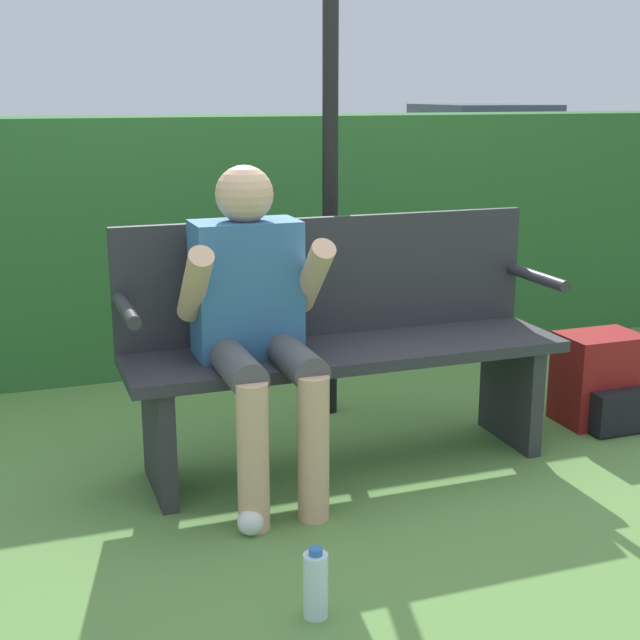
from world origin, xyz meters
The scene contains 9 objects.
ground_plane centered at (0.00, 0.00, 0.00)m, with size 40.00×40.00×0.00m, color #5B8942.
hedge_back centered at (0.00, 1.65, 0.67)m, with size 12.00×0.54×1.34m.
park_bench centered at (0.00, 0.07, 0.50)m, with size 1.75×0.46×0.98m.
person_seated centered at (-0.39, -0.07, 0.68)m, with size 0.53×0.62×1.21m.
backpack centered at (1.25, 0.05, 0.19)m, with size 0.36×0.34×0.41m.
water_bottle centered at (-0.48, -0.98, 0.10)m, with size 0.07×0.07×0.22m.
signpost centered at (0.15, 0.59, 1.36)m, with size 0.42×0.09×2.36m.
parked_car centered at (5.76, 9.07, 0.63)m, with size 2.16×4.35×1.29m.
litter_crumple centered at (-0.52, -0.44, 0.05)m, with size 0.09×0.09×0.09m.
Camera 1 is at (-1.24, -3.12, 1.46)m, focal length 50.00 mm.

